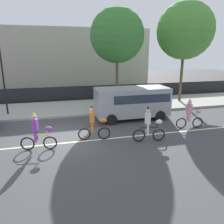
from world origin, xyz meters
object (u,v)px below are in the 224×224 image
at_px(parked_van_grey, 133,101).
at_px(parade_cyclist_orange, 94,125).
at_px(street_lamp_post, 1,60).
at_px(parade_cyclist_zebra, 150,126).
at_px(parade_cyclist_purple, 38,133).
at_px(parade_cyclist_pink, 190,115).

bearing_deg(parked_van_grey, parade_cyclist_orange, -136.16).
bearing_deg(parked_van_grey, street_lamp_post, 161.63).
xyz_separation_m(parade_cyclist_orange, parked_van_grey, (3.25, 3.12, 0.44)).
distance_m(parade_cyclist_zebra, street_lamp_post, 11.09).
distance_m(parade_cyclist_purple, street_lamp_post, 7.72).
bearing_deg(parade_cyclist_zebra, parade_cyclist_purple, 176.42).
bearing_deg(parade_cyclist_orange, parade_cyclist_pink, 3.16).
relative_size(parade_cyclist_pink, parked_van_grey, 0.38).
xyz_separation_m(parade_cyclist_pink, parked_van_grey, (-2.71, 2.79, 0.44)).
relative_size(parade_cyclist_orange, street_lamp_post, 0.33).
relative_size(parade_cyclist_purple, parade_cyclist_orange, 1.00).
bearing_deg(parade_cyclist_orange, parked_van_grey, 43.84).
bearing_deg(parade_cyclist_orange, parade_cyclist_zebra, -18.81).
bearing_deg(parade_cyclist_zebra, parade_cyclist_orange, 161.19).
bearing_deg(parade_cyclist_purple, parade_cyclist_pink, 5.97).
xyz_separation_m(parade_cyclist_purple, parked_van_grey, (6.03, 3.70, 0.44)).
relative_size(parade_cyclist_orange, parade_cyclist_zebra, 1.00).
distance_m(parade_cyclist_purple, parade_cyclist_pink, 8.78).
bearing_deg(parade_cyclist_orange, parade_cyclist_purple, -168.13).
bearing_deg(parade_cyclist_zebra, street_lamp_post, 139.51).
height_order(parade_cyclist_purple, street_lamp_post, street_lamp_post).
relative_size(parade_cyclist_purple, street_lamp_post, 0.33).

